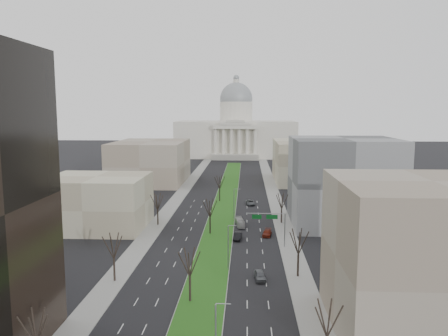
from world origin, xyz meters
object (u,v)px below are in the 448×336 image
(car_grey_near, at_px, (260,275))
(box_van, at_px, (240,222))
(car_grey_far, at_px, (250,203))
(car_black, at_px, (238,236))
(car_red, at_px, (267,233))

(car_grey_near, relative_size, box_van, 0.64)
(car_grey_far, bearing_deg, car_black, -100.57)
(car_grey_near, bearing_deg, car_red, 78.40)
(car_red, bearing_deg, car_black, -146.68)
(car_black, xyz_separation_m, box_van, (0.30, 12.50, 0.22))
(car_red, bearing_deg, car_grey_far, 104.72)
(car_grey_far, bearing_deg, car_red, -89.40)
(car_grey_near, xyz_separation_m, car_grey_far, (-1.27, 65.12, -0.04))
(car_red, relative_size, car_grey_far, 0.89)
(car_black, relative_size, car_grey_far, 0.91)
(car_grey_near, height_order, car_red, car_grey_near)
(car_black, distance_m, car_red, 8.12)
(car_grey_near, xyz_separation_m, box_van, (-4.40, 38.01, 0.24))
(car_grey_far, bearing_deg, car_grey_near, -94.50)
(box_van, bearing_deg, car_black, -100.22)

